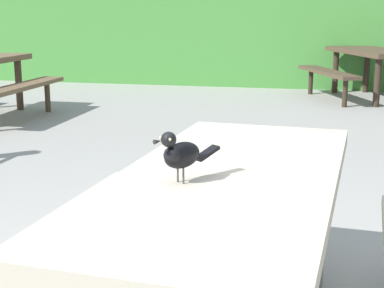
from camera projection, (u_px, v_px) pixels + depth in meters
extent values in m
cube|color=#428438|center=(298.00, 29.00, 10.72)|extent=(28.00, 2.33, 1.92)
cube|color=#B2A893|center=(229.00, 182.00, 2.10)|extent=(0.89, 1.85, 0.07)
cylinder|color=slate|center=(209.00, 209.00, 2.91)|extent=(0.09, 0.09, 0.67)
cylinder|color=slate|center=(316.00, 220.00, 2.76)|extent=(0.09, 0.09, 0.67)
cube|color=#B2A893|center=(61.00, 235.00, 2.36)|extent=(0.40, 1.73, 0.05)
cylinder|color=slate|center=(125.00, 230.00, 3.01)|extent=(0.07, 0.07, 0.39)
ellipsoid|color=black|center=(182.00, 155.00, 1.95)|extent=(0.14, 0.16, 0.09)
ellipsoid|color=black|center=(173.00, 155.00, 1.92)|extent=(0.09, 0.09, 0.06)
sphere|color=black|center=(169.00, 140.00, 1.89)|extent=(0.05, 0.05, 0.05)
sphere|color=#EAE08C|center=(170.00, 139.00, 1.87)|extent=(0.01, 0.01, 0.01)
sphere|color=#EAE08C|center=(162.00, 138.00, 1.90)|extent=(0.01, 0.01, 0.01)
cone|color=black|center=(159.00, 141.00, 1.86)|extent=(0.03, 0.03, 0.02)
cube|color=black|center=(207.00, 153.00, 2.03)|extent=(0.08, 0.10, 0.04)
cylinder|color=#47423D|center=(183.00, 176.00, 1.95)|extent=(0.01, 0.01, 0.05)
cylinder|color=#47423D|center=(178.00, 174.00, 1.97)|extent=(0.01, 0.01, 0.05)
cylinder|color=#423324|center=(19.00, 85.00, 7.72)|extent=(0.09, 0.09, 0.67)
cube|color=brown|center=(22.00, 86.00, 6.94)|extent=(0.29, 1.71, 0.05)
cylinder|color=#423324|center=(48.00, 97.00, 7.60)|extent=(0.07, 0.07, 0.39)
cube|color=#473828|center=(373.00, 52.00, 8.58)|extent=(1.40, 1.95, 0.07)
cylinder|color=#2E241A|center=(377.00, 83.00, 7.94)|extent=(0.09, 0.09, 0.67)
cylinder|color=#2E241A|center=(335.00, 72.00, 9.29)|extent=(0.09, 0.09, 0.67)
cylinder|color=#2E241A|center=(366.00, 72.00, 9.38)|extent=(0.09, 0.09, 0.67)
cube|color=#473828|center=(327.00, 72.00, 8.53)|extent=(0.92, 1.69, 0.05)
cylinder|color=#2E241A|center=(345.00, 93.00, 7.96)|extent=(0.07, 0.07, 0.39)
cylinder|color=#2E241A|center=(311.00, 82.00, 9.19)|extent=(0.07, 0.07, 0.39)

